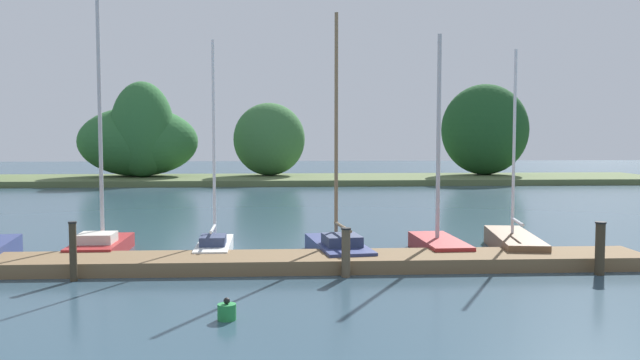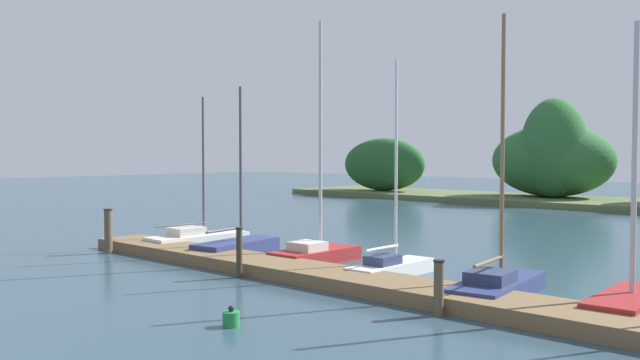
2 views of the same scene
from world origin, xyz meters
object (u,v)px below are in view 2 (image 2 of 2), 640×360
mooring_piling_1 (239,252)px  sailboat_1 (239,246)px  sailboat_5 (631,297)px  sailboat_0 (200,238)px  mooring_piling_2 (439,288)px  sailboat_3 (393,265)px  sailboat_4 (498,282)px  mooring_piling_0 (108,231)px  sailboat_2 (317,249)px  channel_buoy_0 (231,319)px

mooring_piling_1 → sailboat_1: bearing=139.7°
sailboat_5 → mooring_piling_1: bearing=105.4°
sailboat_5 → sailboat_0: bearing=87.4°
mooring_piling_2 → mooring_piling_1: bearing=-179.3°
mooring_piling_2 → sailboat_5: bearing=45.0°
sailboat_3 → sailboat_5: bearing=-91.8°
sailboat_0 → mooring_piling_2: sailboat_0 is taller
sailboat_0 → sailboat_4: (12.27, -0.35, 0.03)m
sailboat_5 → mooring_piling_0: 16.46m
sailboat_0 → mooring_piling_1: (5.83, -3.04, 0.40)m
sailboat_2 → mooring_piling_0: sailboat_2 is taller
sailboat_5 → sailboat_1: bearing=89.2°
sailboat_2 → channel_buoy_0: bearing=-150.2°
sailboat_2 → channel_buoy_0: 8.11m
mooring_piling_0 → mooring_piling_1: mooring_piling_0 is taller
sailboat_3 → sailboat_0: bearing=89.0°
sailboat_4 → sailboat_5: sailboat_4 is taller
sailboat_2 → mooring_piling_0: (-6.50, -3.60, 0.37)m
sailboat_1 → sailboat_5: bearing=-97.0°
mooring_piling_0 → mooring_piling_1: (6.78, 0.13, -0.06)m
mooring_piling_0 → channel_buoy_0: (10.64, -3.36, -0.61)m
sailboat_1 → sailboat_5: 12.51m
sailboat_0 → sailboat_1: bearing=-95.9°
sailboat_1 → channel_buoy_0: size_ratio=13.49×
sailboat_0 → sailboat_3: bearing=-87.4°
mooring_piling_1 → mooring_piling_0: bearing=-178.9°
sailboat_4 → channel_buoy_0: 6.70m
sailboat_0 → sailboat_2: sailboat_2 is taller
sailboat_4 → sailboat_5: bearing=-91.4°
sailboat_2 → sailboat_4: (6.72, -0.79, -0.06)m
sailboat_5 → mooring_piling_1: sailboat_5 is taller
sailboat_2 → mooring_piling_1: 3.50m
mooring_piling_0 → mooring_piling_1: size_ratio=1.09×
sailboat_1 → mooring_piling_1: bearing=-139.0°
mooring_piling_1 → mooring_piling_2: 6.43m
sailboat_0 → mooring_piling_2: 12.61m
mooring_piling_0 → mooring_piling_1: 6.78m
sailboat_4 → sailboat_5: 2.96m
mooring_piling_1 → channel_buoy_0: 5.23m
sailboat_1 → sailboat_2: bearing=-82.6°
sailboat_2 → sailboat_5: bearing=-93.6°
sailboat_5 → mooring_piling_0: size_ratio=4.09×
sailboat_3 → sailboat_5: (6.40, -0.06, 0.05)m
mooring_piling_1 → mooring_piling_2: (6.43, 0.08, -0.10)m
channel_buoy_0 → sailboat_4: bearing=67.4°
sailboat_0 → sailboat_1: 2.73m
sailboat_1 → sailboat_4: 9.57m
sailboat_1 → sailboat_3: sailboat_3 is taller
sailboat_0 → mooring_piling_2: size_ratio=4.61×
sailboat_0 → sailboat_3: (8.81, 0.05, 0.01)m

